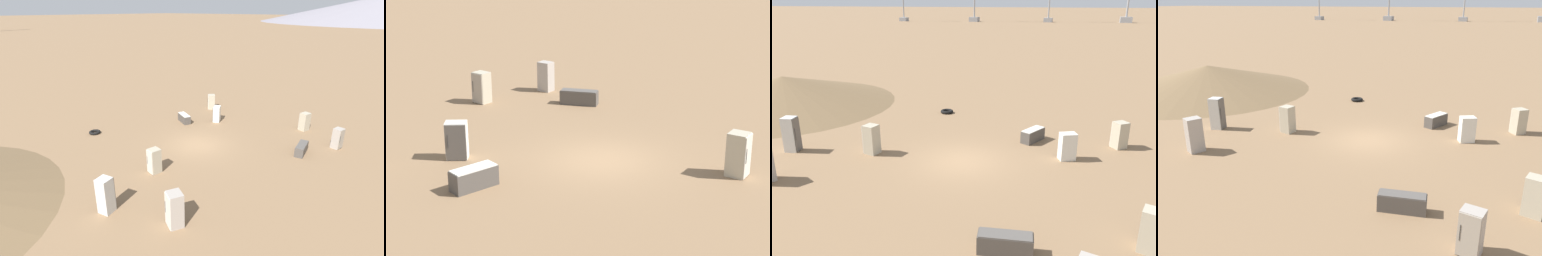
% 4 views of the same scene
% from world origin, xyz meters
% --- Properties ---
extents(ground_plane, '(1000.00, 1000.00, 0.00)m').
position_xyz_m(ground_plane, '(0.00, 0.00, 0.00)').
color(ground_plane, '#846647').
extents(discarded_fridge_2, '(1.85, 0.86, 0.70)m').
position_xyz_m(discarded_fridge_2, '(-3.66, 6.47, 0.35)').
color(discarded_fridge_2, '#4C4742').
rests_on(discarded_fridge_2, ground_plane).
extents(discarded_fridge_3, '(1.24, 1.71, 0.73)m').
position_xyz_m(discarded_fridge_3, '(-3.01, -4.03, 0.37)').
color(discarded_fridge_3, '#4C4742').
rests_on(discarded_fridge_3, ground_plane).
extents(discarded_fridge_4, '(0.78, 0.72, 1.52)m').
position_xyz_m(discarded_fridge_4, '(-6.20, 8.10, 0.76)').
color(discarded_fridge_4, '#A89E93').
rests_on(discarded_fridge_4, ground_plane).
extents(discarded_fridge_5, '(0.81, 0.76, 1.57)m').
position_xyz_m(discarded_fridge_5, '(4.86, 0.47, 0.79)').
color(discarded_fridge_5, '#B2A88E').
rests_on(discarded_fridge_5, ground_plane).
extents(discarded_fridge_6, '(0.96, 0.88, 1.42)m').
position_xyz_m(discarded_fridge_6, '(-5.05, -1.92, 0.71)').
color(discarded_fridge_6, silver).
rests_on(discarded_fridge_6, ground_plane).
extents(discarded_fridge_8, '(0.86, 0.81, 1.50)m').
position_xyz_m(discarded_fridge_8, '(-8.11, 4.92, 0.75)').
color(discarded_fridge_8, '#B2A88E').
rests_on(discarded_fridge_8, ground_plane).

